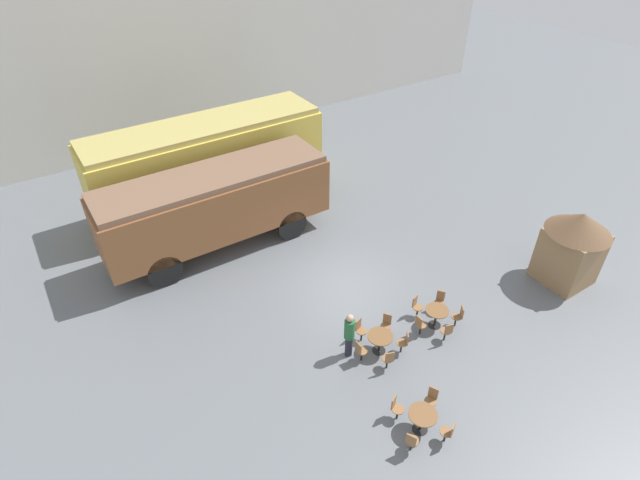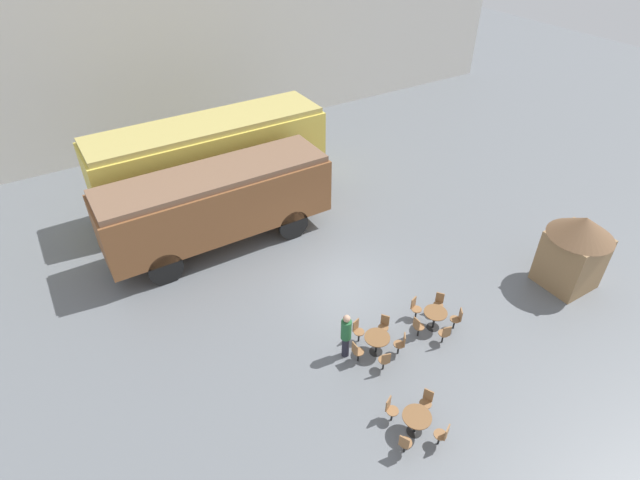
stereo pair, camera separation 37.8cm
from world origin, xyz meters
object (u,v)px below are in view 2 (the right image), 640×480
at_px(passenger_coach_wooden, 217,201).
at_px(cafe_table_mid, 435,316).
at_px(cafe_table_far, 377,340).
at_px(ticket_kiosk, 576,248).
at_px(visitor_person, 346,334).
at_px(cafe_chair_0, 427,400).
at_px(cafe_table_near, 416,420).
at_px(passenger_coach_vintage, 210,155).

distance_m(passenger_coach_wooden, cafe_table_mid, 9.50).
distance_m(cafe_table_far, ticket_kiosk, 8.32).
bearing_deg(visitor_person, cafe_chair_0, -74.80).
bearing_deg(cafe_table_mid, cafe_chair_0, -135.87).
bearing_deg(cafe_table_near, ticket_kiosk, 11.95).
bearing_deg(passenger_coach_wooden, cafe_table_far, -76.47).
xyz_separation_m(cafe_table_near, cafe_table_mid, (3.16, 2.74, 0.00)).
height_order(cafe_table_far, ticket_kiosk, ticket_kiosk).
bearing_deg(cafe_table_mid, passenger_coach_wooden, 117.34).
bearing_deg(passenger_coach_wooden, visitor_person, -82.36).
bearing_deg(visitor_person, cafe_table_mid, -10.23).
height_order(cafe_table_near, cafe_chair_0, cafe_chair_0).
relative_size(passenger_coach_wooden, visitor_person, 5.15).
relative_size(passenger_coach_vintage, cafe_table_near, 12.86).
relative_size(cafe_table_near, cafe_table_mid, 1.03).
distance_m(cafe_table_mid, ticket_kiosk, 6.01).
height_order(passenger_coach_wooden, cafe_table_near, passenger_coach_wooden).
distance_m(passenger_coach_vintage, cafe_table_near, 14.59).
bearing_deg(passenger_coach_wooden, ticket_kiosk, -42.07).
bearing_deg(cafe_table_near, cafe_table_far, 74.28).
height_order(cafe_table_mid, cafe_table_far, cafe_table_mid).
bearing_deg(cafe_chair_0, passenger_coach_wooden, -107.24).
height_order(visitor_person, ticket_kiosk, ticket_kiosk).
height_order(cafe_table_far, visitor_person, visitor_person).
distance_m(passenger_coach_wooden, ticket_kiosk, 13.68).
relative_size(cafe_table_far, ticket_kiosk, 0.28).
distance_m(passenger_coach_wooden, cafe_table_near, 11.23).
bearing_deg(passenger_coach_vintage, cafe_table_far, -85.75).
bearing_deg(ticket_kiosk, visitor_person, 171.11).
bearing_deg(passenger_coach_vintage, ticket_kiosk, -54.27).
distance_m(cafe_table_mid, visitor_person, 3.35).
xyz_separation_m(cafe_table_near, cafe_table_far, (0.82, 2.90, -0.01)).
bearing_deg(cafe_chair_0, cafe_table_far, -119.72).
height_order(cafe_chair_0, ticket_kiosk, ticket_kiosk).
relative_size(cafe_table_near, cafe_table_far, 0.98).
xyz_separation_m(passenger_coach_wooden, cafe_table_far, (1.97, -8.17, -1.57)).
relative_size(cafe_table_near, visitor_person, 0.46).
bearing_deg(ticket_kiosk, passenger_coach_wooden, 137.93).
height_order(cafe_table_mid, cafe_chair_0, cafe_chair_0).
xyz_separation_m(cafe_table_mid, ticket_kiosk, (5.84, -0.84, 1.11)).
height_order(cafe_table_mid, ticket_kiosk, ticket_kiosk).
distance_m(passenger_coach_vintage, passenger_coach_wooden, 3.59).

